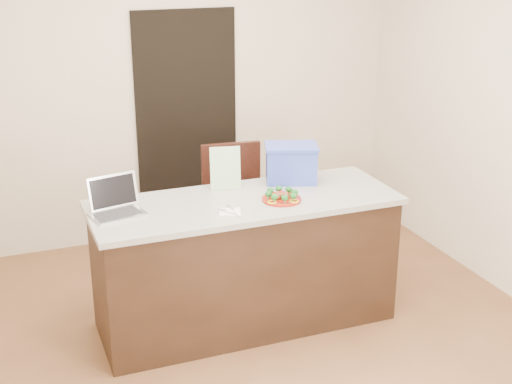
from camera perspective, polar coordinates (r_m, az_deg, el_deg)
name	(u,v)px	position (r m, az deg, el deg)	size (l,w,h in m)	color
ground	(258,338)	(4.93, 0.19, -11.64)	(4.00, 4.00, 0.00)	brown
room_shell	(259,104)	(4.31, 0.21, 7.05)	(4.00, 4.00, 4.00)	white
doorway	(187,125)	(6.32, -5.53, 5.33)	(0.90, 0.02, 2.00)	black
island	(245,262)	(4.91, -0.87, -5.61)	(2.06, 0.76, 0.92)	black
plate	(282,199)	(4.72, 2.06, -0.56)	(0.26, 0.26, 0.02)	maroon
meatballs	(282,195)	(4.71, 2.06, -0.27)	(0.10, 0.10, 0.04)	brown
broccoli	(282,193)	(4.70, 2.07, -0.09)	(0.22, 0.22, 0.04)	#124719
pepper_rings	(282,198)	(4.72, 2.06, -0.46)	(0.24, 0.24, 0.01)	yellow
napkin	(230,212)	(4.52, -2.11, -1.60)	(0.14, 0.14, 0.01)	silver
fork	(226,211)	(4.52, -2.38, -1.53)	(0.08, 0.14, 0.00)	silver
knife	(235,211)	(4.51, -1.67, -1.55)	(0.02, 0.22, 0.01)	white
yogurt_bottle	(281,196)	(4.72, 2.02, -0.34)	(0.03, 0.03, 0.06)	silver
laptop	(115,203)	(4.58, -11.18, -0.88)	(0.37, 0.32, 0.23)	silver
leaflet	(225,168)	(4.89, -2.47, 1.92)	(0.21, 0.00, 0.30)	white
blue_box	(291,163)	(5.06, 2.83, 2.34)	(0.44, 0.37, 0.27)	#3046AE
chair	(236,203)	(5.58, -1.60, -0.88)	(0.51, 0.51, 1.06)	#371710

